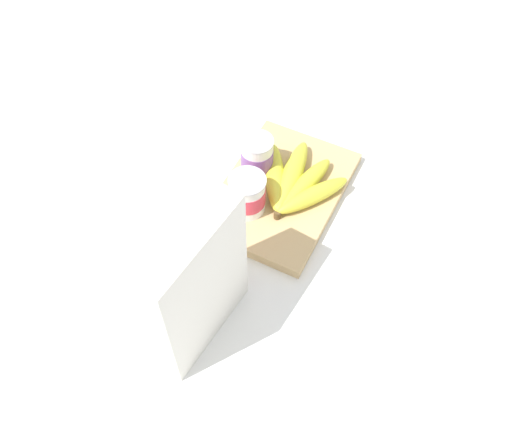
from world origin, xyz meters
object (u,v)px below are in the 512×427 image
cutting_board (281,192)px  yogurt_cup_back (257,157)px  yogurt_cup_front (247,194)px  banana_bunch (294,182)px  cereal_box (190,283)px

cutting_board → yogurt_cup_back: 0.08m
cutting_board → yogurt_cup_front: yogurt_cup_front is taller
banana_bunch → yogurt_cup_front: bearing=145.3°
cereal_box → yogurt_cup_front: cereal_box is taller
cutting_board → cereal_box: bearing=178.5°
yogurt_cup_back → banana_bunch: bearing=-93.3°
yogurt_cup_front → banana_bunch: (0.08, -0.06, -0.02)m
cereal_box → banana_bunch: 0.34m
cutting_board → yogurt_cup_front: 0.10m
banana_bunch → cutting_board: bearing=122.1°
cutting_board → yogurt_cup_back: (0.02, 0.06, 0.05)m
yogurt_cup_back → cutting_board: bearing=-106.3°
cereal_box → yogurt_cup_front: size_ratio=3.29×
cutting_board → yogurt_cup_back: bearing=73.7°
cereal_box → cutting_board: bearing=-176.0°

